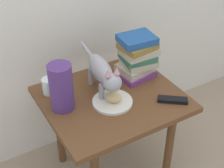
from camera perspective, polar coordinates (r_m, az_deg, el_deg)
side_table at (r=1.78m, az=-0.00°, el=-4.35°), size 0.69×0.61×0.57m
plate at (r=1.68m, az=0.07°, el=-3.05°), size 0.20×0.20×0.01m
bread_roll at (r=1.65m, az=0.31°, el=-2.32°), size 0.10×0.10×0.05m
cat at (r=1.67m, az=-1.58°, el=2.02°), size 0.13×0.48×0.23m
book_stack at (r=1.82m, az=4.32°, el=4.65°), size 0.21×0.18×0.25m
green_vase at (r=1.60m, az=-8.64°, el=-0.56°), size 0.11×0.11×0.24m
candle_jar at (r=1.76m, az=-10.67°, el=-0.46°), size 0.07×0.07×0.08m
tv_remote at (r=1.71m, az=10.26°, el=-2.67°), size 0.15×0.13×0.02m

